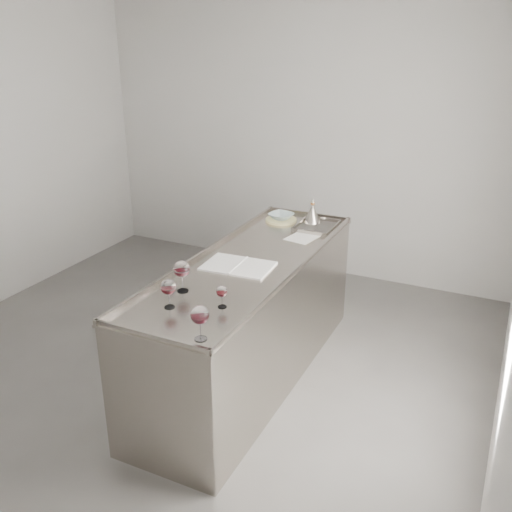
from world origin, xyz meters
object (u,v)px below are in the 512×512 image
at_px(wine_glass_left, 168,288).
at_px(wine_funnel, 312,215).
at_px(counter, 249,320).
at_px(wine_glass_small, 222,292).
at_px(ceramic_bowl, 281,216).
at_px(wine_glass_right, 200,316).
at_px(notebook, 238,266).
at_px(wine_glass_middle, 182,270).

xyz_separation_m(wine_glass_left, wine_funnel, (0.21, 1.87, -0.06)).
distance_m(counter, wine_glass_left, 1.04).
bearing_deg(wine_glass_small, ceramic_bowl, 101.20).
distance_m(wine_glass_right, notebook, 1.01).
bearing_deg(wine_glass_middle, wine_glass_right, -48.68).
bearing_deg(wine_funnel, notebook, -96.08).
distance_m(wine_glass_middle, wine_glass_right, 0.62).
distance_m(wine_glass_left, wine_funnel, 1.88).
xyz_separation_m(counter, wine_glass_left, (-0.11, -0.84, 0.60)).
distance_m(wine_glass_left, wine_glass_right, 0.43).
bearing_deg(wine_glass_middle, wine_funnel, 81.05).
bearing_deg(notebook, ceramic_bowl, 93.49).
height_order(wine_glass_left, wine_funnel, wine_funnel).
distance_m(wine_glass_right, wine_funnel, 2.12).
bearing_deg(wine_glass_left, counter, 82.30).
xyz_separation_m(counter, ceramic_bowl, (-0.16, 0.94, 0.51)).
distance_m(wine_glass_middle, wine_glass_small, 0.35).
bearing_deg(wine_funnel, wine_glass_middle, -98.95).
relative_size(notebook, ceramic_bowl, 2.42).
bearing_deg(wine_glass_right, notebook, 105.86).
distance_m(wine_glass_middle, notebook, 0.53).
relative_size(wine_glass_left, wine_glass_middle, 0.88).
xyz_separation_m(notebook, wine_funnel, (0.12, 1.14, 0.06)).
height_order(wine_glass_left, notebook, wine_glass_left).
distance_m(wine_glass_small, ceramic_bowl, 1.67).
bearing_deg(ceramic_bowl, wine_glass_middle, -90.29).
xyz_separation_m(wine_glass_right, wine_funnel, (-0.15, 2.11, -0.07)).
bearing_deg(counter, wine_glass_right, -77.16).
relative_size(wine_glass_middle, wine_glass_right, 1.04).
bearing_deg(ceramic_bowl, counter, -80.53).
distance_m(wine_glass_middle, wine_funnel, 1.66).
xyz_separation_m(wine_glass_right, ceramic_bowl, (-0.40, 2.02, -0.10)).
height_order(counter, wine_funnel, wine_funnel).
distance_m(wine_glass_right, wine_glass_small, 0.39).
bearing_deg(wine_glass_middle, ceramic_bowl, 89.71).
bearing_deg(wine_glass_right, wine_glass_middle, 131.32).
xyz_separation_m(wine_glass_right, wine_glass_small, (-0.08, 0.38, -0.04)).
relative_size(wine_glass_left, wine_glass_small, 1.31).
distance_m(wine_glass_small, wine_funnel, 1.73).
bearing_deg(notebook, wine_glass_left, -100.22).
relative_size(counter, notebook, 4.96).
bearing_deg(wine_glass_left, wine_glass_middle, 102.74).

